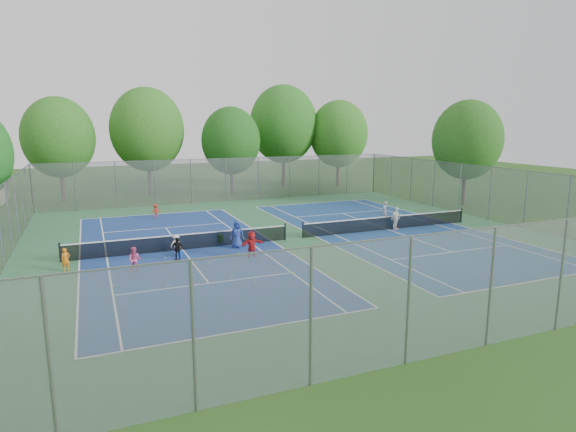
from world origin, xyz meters
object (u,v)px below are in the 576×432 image
Objects in this scene: ball_crate at (179,254)px; net_left at (182,242)px; instructor at (385,211)px; ball_hopper at (220,238)px; net_right at (388,223)px.

net_left is at bearing 71.61° from ball_crate.
ball_hopper is at bearing -23.90° from instructor.
instructor reaches higher than ball_hopper.
instructor reaches higher than net_left.
net_left reaches higher than ball_crate.
ball_hopper is (2.89, 2.21, 0.10)m from ball_crate.
net_left is 8.52× the size of instructor.
net_right is at bearing 5.16° from ball_crate.
net_right is 14.50m from ball_crate.
ball_crate is (-14.43, -1.30, -0.29)m from net_right.
ball_crate is 0.26× the size of instructor.
ball_hopper is (-11.54, 0.90, -0.19)m from net_right.
ball_crate is at bearing -17.44° from instructor.
instructor is (15.40, 2.51, 0.30)m from net_left.
net_left is 1.40m from ball_crate.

